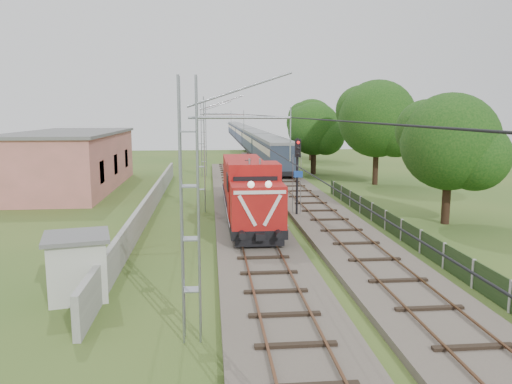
{
  "coord_description": "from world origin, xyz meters",
  "views": [
    {
      "loc": [
        -2.39,
        -22.67,
        6.96
      ],
      "look_at": [
        0.36,
        6.81,
        2.2
      ],
      "focal_mm": 35.0,
      "sensor_mm": 36.0,
      "label": 1
    }
  ],
  "objects": [
    {
      "name": "coach_rake",
      "position": [
        5.0,
        79.92,
        2.42
      ],
      "size": [
        2.88,
        107.76,
        3.33
      ],
      "color": "black",
      "rests_on": "ground"
    },
    {
      "name": "tree_d",
      "position": [
        12.41,
        48.76,
        5.5
      ],
      "size": [
        6.8,
        6.48,
        8.81
      ],
      "color": "#372216",
      "rests_on": "ground"
    },
    {
      "name": "station_building",
      "position": [
        -15.0,
        24.0,
        2.63
      ],
      "size": [
        8.4,
        20.4,
        5.22
      ],
      "color": "#D57A73",
      "rests_on": "ground"
    },
    {
      "name": "ground",
      "position": [
        0.0,
        0.0,
        0.0
      ],
      "size": [
        140.0,
        140.0,
        0.0
      ],
      "primitive_type": "plane",
      "color": "#365720",
      "rests_on": "ground"
    },
    {
      "name": "catenary",
      "position": [
        -2.95,
        12.0,
        4.05
      ],
      "size": [
        3.31,
        70.0,
        8.0
      ],
      "color": "gray",
      "rests_on": "ground"
    },
    {
      "name": "signal_post",
      "position": [
        3.29,
        9.14,
        3.64
      ],
      "size": [
        0.57,
        0.46,
        5.29
      ],
      "color": "black",
      "rests_on": "ground"
    },
    {
      "name": "locomotive",
      "position": [
        0.0,
        8.83,
        2.14
      ],
      "size": [
        2.82,
        16.11,
        4.09
      ],
      "color": "black",
      "rests_on": "ground"
    },
    {
      "name": "track_main",
      "position": [
        0.0,
        7.0,
        0.18
      ],
      "size": [
        4.2,
        70.0,
        0.45
      ],
      "color": "#6B6054",
      "rests_on": "ground"
    },
    {
      "name": "fence",
      "position": [
        8.0,
        3.0,
        0.6
      ],
      "size": [
        0.12,
        32.0,
        1.2
      ],
      "color": "black",
      "rests_on": "ground"
    },
    {
      "name": "boundary_wall",
      "position": [
        -6.5,
        12.0,
        0.75
      ],
      "size": [
        0.25,
        40.0,
        1.5
      ],
      "primitive_type": "cube",
      "color": "#9E9E99",
      "rests_on": "ground"
    },
    {
      "name": "tree_c",
      "position": [
        9.42,
        32.82,
        5.02
      ],
      "size": [
        6.22,
        5.92,
        8.06
      ],
      "color": "#372216",
      "rests_on": "ground"
    },
    {
      "name": "relay_hut",
      "position": [
        -7.4,
        -4.04,
        1.23
      ],
      "size": [
        2.84,
        2.84,
        2.44
      ],
      "color": "beige",
      "rests_on": "ground"
    },
    {
      "name": "tree_a",
      "position": [
        12.41,
        6.8,
        5.09
      ],
      "size": [
        6.29,
        5.99,
        8.15
      ],
      "color": "#372216",
      "rests_on": "ground"
    },
    {
      "name": "track_side",
      "position": [
        5.0,
        20.0,
        0.18
      ],
      "size": [
        4.2,
        80.0,
        0.45
      ],
      "color": "#6B6054",
      "rests_on": "ground"
    },
    {
      "name": "tree_b",
      "position": [
        13.66,
        23.94,
        6.24
      ],
      "size": [
        7.71,
        7.35,
        10.0
      ],
      "color": "#372216",
      "rests_on": "ground"
    }
  ]
}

